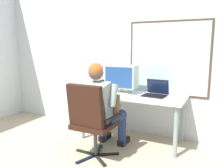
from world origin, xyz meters
The scene contains 8 objects.
wall_rear centered at (0.03, 2.69, 1.43)m, with size 5.06×0.08×2.88m.
desk centered at (0.24, 2.30, 0.63)m, with size 1.55×0.68×0.72m.
office_chair centered at (0.01, 1.51, 0.55)m, with size 0.61×0.60×0.98m.
person_seated centered at (0.02, 1.77, 0.64)m, with size 0.54×0.78×1.22m.
crt_monitor centered at (0.06, 2.32, 0.96)m, with size 0.47×0.26×0.42m.
laptop centered at (0.58, 2.36, 0.78)m, with size 0.35×0.31×0.23m.
wine_glass centered at (-0.30, 2.13, 0.81)m, with size 0.08×0.08×0.14m.
desk_speaker centered at (-0.33, 2.42, 0.80)m, with size 0.08×0.07×0.16m.
Camera 1 is at (1.43, -0.80, 1.43)m, focal length 36.53 mm.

